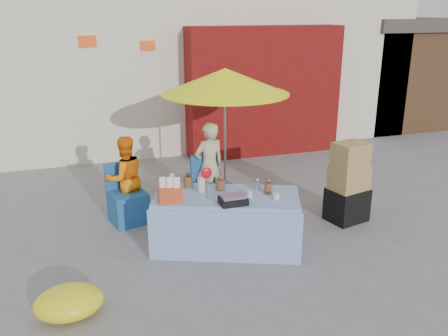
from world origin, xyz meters
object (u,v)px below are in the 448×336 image
object	(u,v)px
chair_right	(212,195)
umbrella	(225,82)
vendor_orange	(125,178)
chair_left	(128,205)
box_stack	(348,185)
market_table	(226,220)
vendor_beige	(209,166)

from	to	relation	value
chair_right	umbrella	world-z (taller)	umbrella
vendor_orange	chair_left	bearing A→B (deg)	75.16
box_stack	umbrella	bearing A→B (deg)	139.71
market_table	chair_right	xyz separation A→B (m)	(0.16, 1.14, -0.11)
umbrella	chair_right	bearing A→B (deg)	-136.85
vendor_orange	umbrella	size ratio (longest dim) A/B	0.59
chair_left	box_stack	bearing A→B (deg)	-30.62
chair_left	box_stack	world-z (taller)	box_stack
chair_left	umbrella	bearing A→B (deg)	-2.91
market_table	vendor_beige	bearing A→B (deg)	104.90
market_table	chair_right	size ratio (longest dim) A/B	2.38
chair_left	chair_right	xyz separation A→B (m)	(1.25, 0.00, 0.00)
box_stack	chair_left	bearing A→B (deg)	162.67
chair_right	vendor_orange	world-z (taller)	vendor_orange
chair_right	vendor_orange	size ratio (longest dim) A/B	0.69
vendor_orange	box_stack	distance (m)	3.17
chair_right	vendor_beige	distance (m)	0.43
umbrella	box_stack	world-z (taller)	umbrella
chair_left	vendor_beige	bearing A→B (deg)	-7.16
chair_left	umbrella	distance (m)	2.27
vendor_orange	box_stack	xyz separation A→B (m)	(2.99, -1.07, -0.08)
chair_left	box_stack	size ratio (longest dim) A/B	0.73
vendor_orange	vendor_beige	distance (m)	1.25
vendor_beige	market_table	bearing A→B (deg)	69.45
vendor_beige	umbrella	world-z (taller)	umbrella
umbrella	chair_left	bearing A→B (deg)	-169.62
chair_right	umbrella	bearing A→B (deg)	29.86
chair_left	market_table	bearing A→B (deg)	-59.65
chair_left	vendor_beige	xyz separation A→B (m)	(1.25, 0.13, 0.41)
vendor_beige	umbrella	bearing A→B (deg)	-166.73
chair_right	umbrella	size ratio (longest dim) A/B	0.41
market_table	umbrella	xyz separation A→B (m)	(0.46, 1.43, 1.53)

